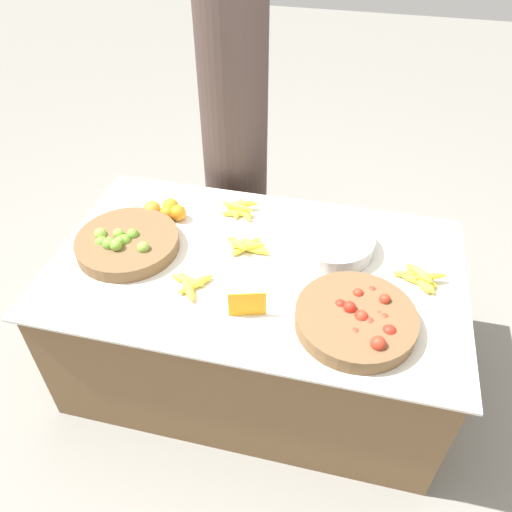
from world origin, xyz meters
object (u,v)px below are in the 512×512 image
object	(u,v)px
metal_bowl	(332,242)
price_sign	(247,304)
vendor_person	(235,141)
tomato_basket	(357,319)
lime_bowl	(127,243)

from	to	relation	value
metal_bowl	price_sign	size ratio (longest dim) A/B	2.59
vendor_person	tomato_basket	bearing A→B (deg)	-54.08
metal_bowl	price_sign	distance (m)	0.51
lime_bowl	tomato_basket	world-z (taller)	lime_bowl
metal_bowl	vendor_person	xyz separation A→B (m)	(-0.58, 0.58, 0.09)
lime_bowl	metal_bowl	xyz separation A→B (m)	(0.84, 0.19, 0.00)
tomato_basket	lime_bowl	bearing A→B (deg)	168.20
price_sign	vendor_person	size ratio (longest dim) A/B	0.08
lime_bowl	price_sign	bearing A→B (deg)	-22.78
lime_bowl	tomato_basket	distance (m)	0.99
price_sign	tomato_basket	bearing A→B (deg)	-10.73
lime_bowl	vendor_person	size ratio (longest dim) A/B	0.26
lime_bowl	metal_bowl	world-z (taller)	lime_bowl
tomato_basket	vendor_person	distance (m)	1.21
tomato_basket	price_sign	world-z (taller)	price_sign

